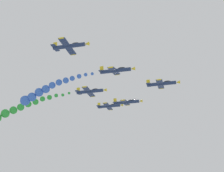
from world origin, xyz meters
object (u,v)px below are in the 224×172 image
at_px(airplane_left_outer, 90,91).
at_px(airplane_right_inner, 116,70).
at_px(airplane_lead, 162,84).
at_px(airplane_left_inner, 127,102).
at_px(airplane_trailing, 70,46).
at_px(airplane_right_outer, 109,106).

bearing_deg(airplane_left_outer, airplane_right_inner, 42.89).
xyz_separation_m(airplane_lead, airplane_left_inner, (-12.00, -13.44, -0.35)).
relative_size(airplane_left_inner, airplane_trailing, 1.00).
relative_size(airplane_left_inner, airplane_left_outer, 1.00).
bearing_deg(airplane_right_inner, airplane_lead, 132.39).
relative_size(airplane_lead, airplane_right_inner, 1.00).
relative_size(airplane_left_inner, airplane_right_inner, 1.00).
xyz_separation_m(airplane_left_inner, airplane_trailing, (33.48, -9.38, 4.32)).
height_order(airplane_left_inner, airplane_left_outer, airplane_left_outer).
bearing_deg(airplane_right_inner, airplane_left_inner, -176.93).
relative_size(airplane_lead, airplane_left_outer, 1.00).
distance_m(airplane_lead, airplane_left_outer, 23.74).
relative_size(airplane_left_inner, airplane_right_outer, 1.00).
bearing_deg(airplane_left_outer, airplane_right_outer, 176.94).
distance_m(airplane_left_outer, airplane_trailing, 23.04).
bearing_deg(airplane_right_outer, airplane_left_inner, 39.72).
xyz_separation_m(airplane_left_inner, airplane_right_inner, (23.13, 1.24, 0.80)).
bearing_deg(airplane_left_inner, airplane_right_inner, 3.07).
bearing_deg(airplane_trailing, airplane_left_inner, 164.35).
bearing_deg(airplane_right_outer, airplane_right_inner, 16.88).
bearing_deg(airplane_right_inner, airplane_right_outer, -163.12).
bearing_deg(airplane_left_inner, airplane_lead, 48.25).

